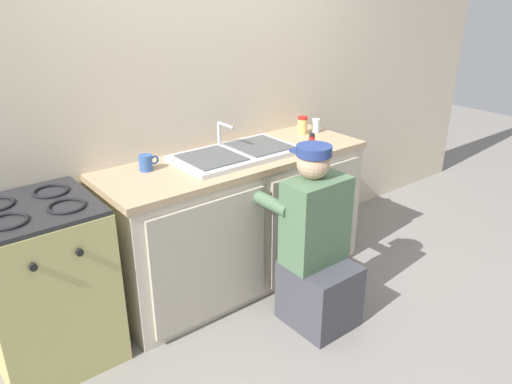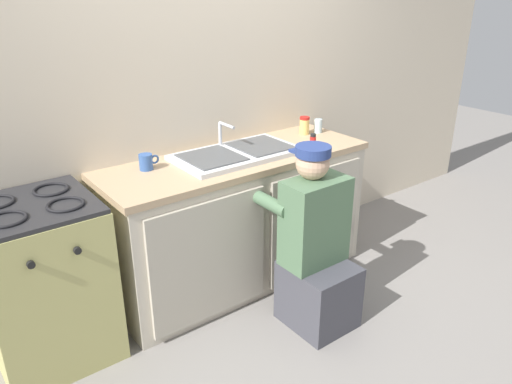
{
  "view_description": "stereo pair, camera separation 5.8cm",
  "coord_description": "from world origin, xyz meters",
  "px_view_note": "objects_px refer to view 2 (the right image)",
  "views": [
    {
      "loc": [
        -1.78,
        -2.14,
        1.94
      ],
      "look_at": [
        0.0,
        0.1,
        0.72
      ],
      "focal_mm": 35.0,
      "sensor_mm": 36.0,
      "label": 1
    },
    {
      "loc": [
        -1.73,
        -2.17,
        1.94
      ],
      "look_at": [
        0.0,
        0.1,
        0.72
      ],
      "focal_mm": 35.0,
      "sensor_mm": 36.0,
      "label": 2
    }
  ],
  "objects_px": {
    "coffee_mug": "(146,162)",
    "spice_bottle_red": "(313,142)",
    "stove_range": "(45,282)",
    "plumber_person": "(316,253)",
    "condiment_jar": "(304,125)",
    "sink_double_basin": "(237,153)",
    "water_glass": "(318,126)"
  },
  "relations": [
    {
      "from": "plumber_person",
      "to": "spice_bottle_red",
      "type": "relative_size",
      "value": 10.52
    },
    {
      "from": "spice_bottle_red",
      "to": "condiment_jar",
      "type": "distance_m",
      "value": 0.35
    },
    {
      "from": "water_glass",
      "to": "coffee_mug",
      "type": "xyz_separation_m",
      "value": [
        -1.35,
        0.05,
        -0.0
      ]
    },
    {
      "from": "sink_double_basin",
      "to": "condiment_jar",
      "type": "xyz_separation_m",
      "value": [
        0.68,
        0.11,
        0.05
      ]
    },
    {
      "from": "sink_double_basin",
      "to": "plumber_person",
      "type": "bearing_deg",
      "value": -82.01
    },
    {
      "from": "spice_bottle_red",
      "to": "stove_range",
      "type": "bearing_deg",
      "value": 174.05
    },
    {
      "from": "sink_double_basin",
      "to": "stove_range",
      "type": "distance_m",
      "value": 1.34
    },
    {
      "from": "stove_range",
      "to": "coffee_mug",
      "type": "height_order",
      "value": "coffee_mug"
    },
    {
      "from": "stove_range",
      "to": "plumber_person",
      "type": "relative_size",
      "value": 0.84
    },
    {
      "from": "spice_bottle_red",
      "to": "coffee_mug",
      "type": "distance_m",
      "value": 1.1
    },
    {
      "from": "stove_range",
      "to": "water_glass",
      "type": "distance_m",
      "value": 2.1
    },
    {
      "from": "condiment_jar",
      "to": "coffee_mug",
      "type": "bearing_deg",
      "value": 179.2
    },
    {
      "from": "spice_bottle_red",
      "to": "condiment_jar",
      "type": "xyz_separation_m",
      "value": [
        0.19,
        0.29,
        0.01
      ]
    },
    {
      "from": "water_glass",
      "to": "coffee_mug",
      "type": "bearing_deg",
      "value": 177.98
    },
    {
      "from": "water_glass",
      "to": "coffee_mug",
      "type": "distance_m",
      "value": 1.35
    },
    {
      "from": "water_glass",
      "to": "condiment_jar",
      "type": "bearing_deg",
      "value": 164.4
    },
    {
      "from": "sink_double_basin",
      "to": "spice_bottle_red",
      "type": "bearing_deg",
      "value": -20.69
    },
    {
      "from": "stove_range",
      "to": "condiment_jar",
      "type": "height_order",
      "value": "condiment_jar"
    },
    {
      "from": "stove_range",
      "to": "plumber_person",
      "type": "height_order",
      "value": "plumber_person"
    },
    {
      "from": "water_glass",
      "to": "plumber_person",
      "type": "bearing_deg",
      "value": -133.28
    },
    {
      "from": "spice_bottle_red",
      "to": "sink_double_basin",
      "type": "bearing_deg",
      "value": 159.31
    },
    {
      "from": "sink_double_basin",
      "to": "spice_bottle_red",
      "type": "height_order",
      "value": "sink_double_basin"
    },
    {
      "from": "plumber_person",
      "to": "stove_range",
      "type": "bearing_deg",
      "value": 154.08
    },
    {
      "from": "coffee_mug",
      "to": "spice_bottle_red",
      "type": "bearing_deg",
      "value": -16.42
    },
    {
      "from": "stove_range",
      "to": "plumber_person",
      "type": "distance_m",
      "value": 1.5
    },
    {
      "from": "plumber_person",
      "to": "spice_bottle_red",
      "type": "bearing_deg",
      "value": 50.24
    },
    {
      "from": "sink_double_basin",
      "to": "water_glass",
      "type": "height_order",
      "value": "sink_double_basin"
    },
    {
      "from": "coffee_mug",
      "to": "sink_double_basin",
      "type": "bearing_deg",
      "value": -12.57
    },
    {
      "from": "stove_range",
      "to": "coffee_mug",
      "type": "relative_size",
      "value": 7.34
    },
    {
      "from": "coffee_mug",
      "to": "condiment_jar",
      "type": "distance_m",
      "value": 1.24
    },
    {
      "from": "sink_double_basin",
      "to": "condiment_jar",
      "type": "height_order",
      "value": "sink_double_basin"
    },
    {
      "from": "stove_range",
      "to": "spice_bottle_red",
      "type": "xyz_separation_m",
      "value": [
        1.75,
        -0.18,
        0.49
      ]
    }
  ]
}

